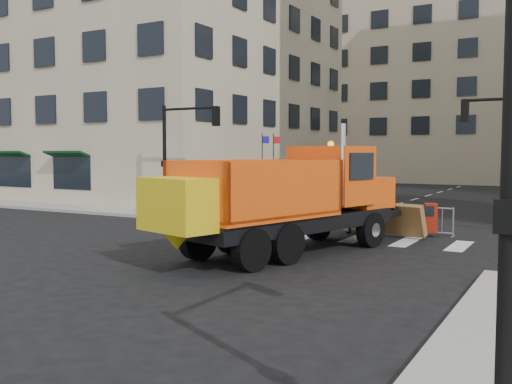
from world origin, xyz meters
The scene contains 13 objects.
ground centered at (0.00, 0.00, 0.00)m, with size 120.00×120.00×0.00m, color black.
sidewalk_back centered at (0.00, 8.50, 0.07)m, with size 64.00×5.00×0.15m, color gray.
building_left centered at (-20.00, 20.00, 13.00)m, with size 24.00×22.00×26.00m, color tan.
building_far centered at (0.00, 52.00, 12.00)m, with size 30.00×18.00×24.00m, color tan.
traffic_light_left centered at (-8.00, 7.50, 2.70)m, with size 0.18×0.18×5.40m, color black.
traffic_light_near centered at (9.00, -9.00, 2.70)m, with size 0.18×0.18×5.40m, color black.
crowd_barriers centered at (-0.75, 7.60, 0.55)m, with size 12.60×0.60×1.10m, color #9EA0A5, non-canonical shape.
plow_truck centered at (1.66, 1.27, 1.80)m, with size 5.50×10.78×4.04m.
cop_a centered at (2.93, 5.89, 0.98)m, with size 0.71×0.47×1.96m, color black.
cop_b centered at (1.91, 6.60, 0.88)m, with size 0.86×0.67×1.76m, color black.
cop_c centered at (2.87, 7.00, 0.91)m, with size 1.07×0.45×1.83m, color black.
worker centered at (-4.59, 6.80, 1.04)m, with size 1.16×0.66×1.79m, color #C2D218.
newspaper_box centered at (4.74, 7.27, 0.70)m, with size 0.45×0.40×1.10m, color maroon.
Camera 1 is at (9.50, -14.38, 3.15)m, focal length 40.00 mm.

